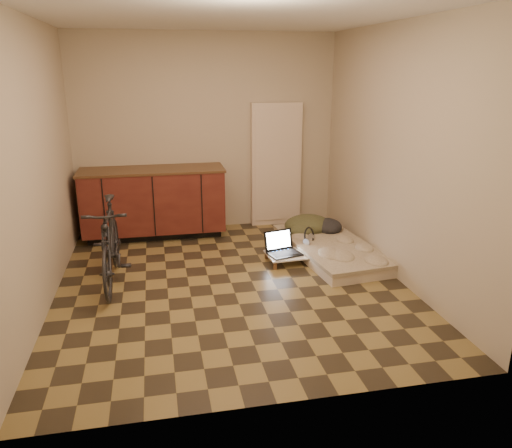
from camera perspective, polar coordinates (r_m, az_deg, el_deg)
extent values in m
cube|color=olive|center=(5.25, -2.86, -6.74)|extent=(3.50, 4.00, 0.00)
cube|color=silver|center=(4.81, -3.36, 22.81)|extent=(3.50, 4.00, 0.00)
cube|color=#BFAD92|center=(6.82, -5.66, 10.24)|extent=(3.50, 0.00, 2.60)
cube|color=#BFAD92|center=(2.95, 2.76, 0.69)|extent=(3.50, 0.00, 2.60)
cube|color=#BFAD92|center=(4.92, -23.79, 6.05)|extent=(0.00, 4.00, 2.60)
cube|color=#BFAD92|center=(5.40, 15.77, 7.77)|extent=(0.00, 4.00, 2.60)
cube|color=black|center=(6.81, -11.40, -0.85)|extent=(1.70, 0.48, 0.10)
cube|color=#4A1914|center=(6.65, -11.62, 2.65)|extent=(1.80, 0.60, 0.78)
cube|color=#4D321C|center=(6.56, -11.83, 6.07)|extent=(1.84, 0.62, 0.03)
cube|color=beige|center=(7.00, 2.31, 6.76)|extent=(0.70, 0.10, 1.70)
imported|color=black|center=(5.28, -16.35, -1.64)|extent=(0.46, 1.51, 0.97)
cube|color=beige|center=(6.05, 8.53, -2.98)|extent=(1.01, 1.81, 0.11)
cube|color=#C1B194|center=(6.03, 8.56, -2.31)|extent=(1.04, 1.83, 0.04)
cube|color=brown|center=(5.57, 2.18, -4.79)|extent=(0.04, 0.04, 0.08)
cube|color=brown|center=(5.86, 1.20, -3.59)|extent=(0.04, 0.04, 0.08)
cube|color=brown|center=(5.75, 7.45, -4.20)|extent=(0.04, 0.04, 0.08)
cube|color=brown|center=(6.04, 6.24, -3.07)|extent=(0.04, 0.04, 0.08)
cube|color=white|center=(5.78, 4.30, -3.43)|extent=(0.64, 0.43, 0.02)
cube|color=black|center=(5.72, 3.30, -3.43)|extent=(0.41, 0.33, 0.02)
cube|color=black|center=(5.81, 2.57, -1.81)|extent=(0.36, 0.15, 0.23)
cube|color=white|center=(5.81, 2.57, -1.81)|extent=(0.31, 0.12, 0.19)
ellipsoid|color=silver|center=(5.79, 6.13, -3.15)|extent=(0.07, 0.11, 0.04)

